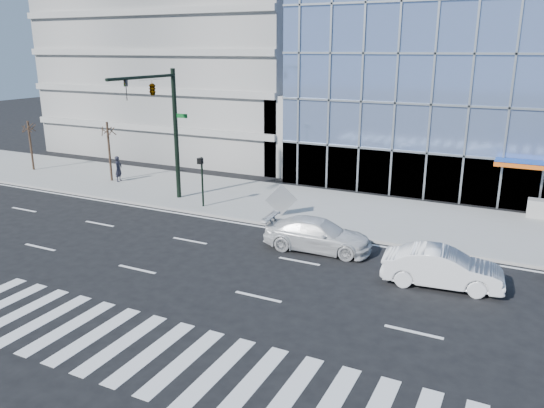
% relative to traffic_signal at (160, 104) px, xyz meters
% --- Properties ---
extents(ground, '(160.00, 160.00, 0.00)m').
position_rel_traffic_signal_xyz_m(ground, '(11.00, -4.57, -6.16)').
color(ground, black).
rests_on(ground, ground).
extents(sidewalk, '(120.00, 8.00, 0.15)m').
position_rel_traffic_signal_xyz_m(sidewalk, '(11.00, 3.43, -6.09)').
color(sidewalk, gray).
rests_on(sidewalk, ground).
extents(parking_garage, '(24.00, 24.00, 20.00)m').
position_rel_traffic_signal_xyz_m(parking_garage, '(-9.00, 21.43, 3.84)').
color(parking_garage, gray).
rests_on(parking_garage, ground).
extents(ramp_block, '(6.00, 8.00, 6.00)m').
position_rel_traffic_signal_xyz_m(ramp_block, '(5.00, 13.43, -3.16)').
color(ramp_block, gray).
rests_on(ramp_block, ground).
extents(traffic_signal, '(1.14, 5.74, 8.00)m').
position_rel_traffic_signal_xyz_m(traffic_signal, '(0.00, 0.00, 0.00)').
color(traffic_signal, black).
rests_on(traffic_signal, sidewalk).
extents(ped_signal_post, '(0.30, 0.33, 3.00)m').
position_rel_traffic_signal_xyz_m(ped_signal_post, '(2.50, 0.37, -4.02)').
color(ped_signal_post, black).
rests_on(ped_signal_post, sidewalk).
extents(street_tree_near, '(1.10, 1.10, 4.23)m').
position_rel_traffic_signal_xyz_m(street_tree_near, '(-7.00, 2.93, -2.39)').
color(street_tree_near, '#332319').
rests_on(street_tree_near, sidewalk).
extents(street_tree_far, '(1.10, 1.10, 3.87)m').
position_rel_traffic_signal_xyz_m(street_tree_far, '(-15.00, 2.93, -2.72)').
color(street_tree_far, '#332319').
rests_on(street_tree_far, sidewalk).
extents(white_suv, '(5.34, 2.52, 1.51)m').
position_rel_traffic_signal_xyz_m(white_suv, '(11.18, -2.84, -5.41)').
color(white_suv, silver).
rests_on(white_suv, ground).
extents(white_sedan, '(4.89, 2.18, 1.56)m').
position_rel_traffic_signal_xyz_m(white_sedan, '(17.18, -4.34, -5.38)').
color(white_sedan, white).
rests_on(white_sedan, ground).
extents(pedestrian, '(0.55, 0.73, 1.81)m').
position_rel_traffic_signal_xyz_m(pedestrian, '(-6.35, 3.00, -5.11)').
color(pedestrian, black).
rests_on(pedestrian, sidewalk).
extents(tilted_panel, '(1.63, 0.96, 1.84)m').
position_rel_traffic_signal_xyz_m(tilted_panel, '(7.50, 0.86, -5.10)').
color(tilted_panel, '#A0A0A0').
rests_on(tilted_panel, sidewalk).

